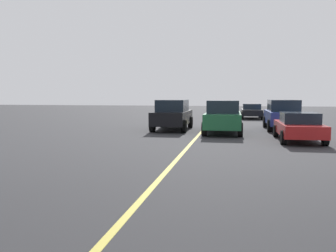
{
  "coord_description": "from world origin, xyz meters",
  "views": [
    {
      "loc": [
        9.01,
        -1.88,
        2.19
      ],
      "look_at": [
        17.86,
        -0.23,
        1.39
      ],
      "focal_mm": 37.87,
      "sensor_mm": 36.0,
      "label": 1
    }
  ],
  "objects_px": {
    "car_green_near": "(223,116)",
    "car_blue_parked_a": "(283,114)",
    "car_red_mid": "(299,126)",
    "car_black_parked_b": "(173,114)",
    "car_black_oncoming": "(251,111)"
  },
  "relations": [
    {
      "from": "car_red_mid",
      "to": "car_blue_parked_a",
      "type": "distance_m",
      "value": 5.51
    },
    {
      "from": "car_green_near",
      "to": "car_red_mid",
      "type": "relative_size",
      "value": 1.07
    },
    {
      "from": "car_black_parked_b",
      "to": "car_black_oncoming",
      "type": "height_order",
      "value": "car_black_parked_b"
    },
    {
      "from": "car_black_parked_b",
      "to": "car_blue_parked_a",
      "type": "distance_m",
      "value": 6.91
    },
    {
      "from": "car_black_parked_b",
      "to": "car_blue_parked_a",
      "type": "height_order",
      "value": "same"
    },
    {
      "from": "car_green_near",
      "to": "car_blue_parked_a",
      "type": "bearing_deg",
      "value": -53.26
    },
    {
      "from": "car_green_near",
      "to": "car_blue_parked_a",
      "type": "distance_m",
      "value": 4.51
    },
    {
      "from": "car_red_mid",
      "to": "car_black_oncoming",
      "type": "distance_m",
      "value": 16.26
    },
    {
      "from": "car_red_mid",
      "to": "car_black_parked_b",
      "type": "relative_size",
      "value": 0.94
    },
    {
      "from": "car_green_near",
      "to": "car_black_oncoming",
      "type": "xyz_separation_m",
      "value": [
        13.39,
        -2.2,
        -0.27
      ]
    },
    {
      "from": "car_red_mid",
      "to": "car_green_near",
      "type": "bearing_deg",
      "value": 52.24
    },
    {
      "from": "car_green_near",
      "to": "car_blue_parked_a",
      "type": "relative_size",
      "value": 1.0
    },
    {
      "from": "car_red_mid",
      "to": "car_black_parked_b",
      "type": "height_order",
      "value": "car_black_parked_b"
    },
    {
      "from": "car_green_near",
      "to": "car_blue_parked_a",
      "type": "height_order",
      "value": "same"
    },
    {
      "from": "car_green_near",
      "to": "car_black_oncoming",
      "type": "relative_size",
      "value": 1.07
    }
  ]
}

